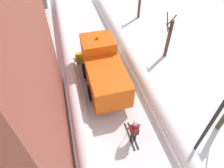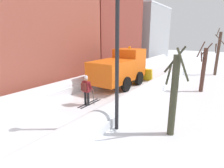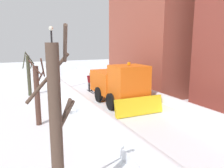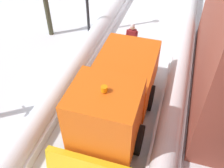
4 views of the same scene
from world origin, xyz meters
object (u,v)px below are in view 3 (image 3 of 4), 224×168
(traffic_light_pole, at_px, (123,54))
(street_lamp, at_px, (52,51))
(plow_truck, at_px, (119,84))
(bare_tree_mid, at_px, (37,94))
(bare_tree_far, at_px, (57,137))
(skier, at_px, (90,80))
(bare_tree_near, at_px, (29,75))

(traffic_light_pole, relative_size, street_lamp, 0.80)
(plow_truck, xyz_separation_m, street_lamp, (3.52, -6.21, 2.12))
(plow_truck, bearing_deg, traffic_light_pole, -119.44)
(bare_tree_mid, bearing_deg, bare_tree_far, 87.57)
(skier, bearing_deg, traffic_light_pole, -170.48)
(bare_tree_mid, bearing_deg, street_lamp, -105.24)
(traffic_light_pole, distance_m, street_lamp, 6.63)
(traffic_light_pole, xyz_separation_m, bare_tree_far, (9.07, 14.36, -0.96))
(bare_tree_mid, distance_m, bare_tree_far, 7.11)
(skier, distance_m, traffic_light_pole, 4.25)
(bare_tree_mid, xyz_separation_m, bare_tree_far, (0.30, 7.08, 0.58))
(street_lamp, bearing_deg, bare_tree_near, 22.45)
(street_lamp, height_order, bare_tree_near, street_lamp)
(skier, distance_m, bare_tree_far, 14.88)
(skier, distance_m, bare_tree_mid, 8.50)
(traffic_light_pole, distance_m, bare_tree_near, 8.80)
(street_lamp, xyz_separation_m, bare_tree_mid, (2.21, 8.11, -1.91))
(bare_tree_near, bearing_deg, bare_tree_far, 88.43)
(bare_tree_near, distance_m, bare_tree_mid, 7.24)
(plow_truck, height_order, bare_tree_far, bare_tree_far)
(skier, height_order, street_lamp, street_lamp)
(bare_tree_near, xyz_separation_m, bare_tree_mid, (0.09, 7.24, -0.07))
(traffic_light_pole, bearing_deg, plow_truck, 60.56)
(plow_truck, height_order, bare_tree_mid, bare_tree_mid)
(skier, relative_size, traffic_light_pole, 0.39)
(bare_tree_mid, height_order, bare_tree_far, bare_tree_far)
(plow_truck, distance_m, bare_tree_near, 7.77)
(skier, distance_m, street_lamp, 4.21)
(traffic_light_pole, bearing_deg, bare_tree_far, 57.72)
(bare_tree_near, bearing_deg, plow_truck, 136.58)
(bare_tree_far, bearing_deg, street_lamp, -99.39)
(bare_tree_near, height_order, bare_tree_far, bare_tree_far)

